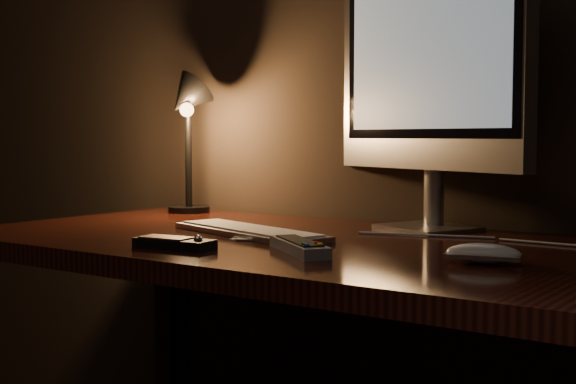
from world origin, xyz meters
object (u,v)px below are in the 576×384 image
Objects in this scene: monitor at (428,67)px; mouse at (483,256)px; media_remote at (174,243)px; desk at (350,300)px; keyboard at (249,231)px; tv_remote at (299,246)px; desk_lamp at (187,118)px.

monitor reaches higher than mouse.
desk is at bearing 54.53° from media_remote.
mouse is at bearing 11.48° from media_remote.
desk is at bearing 38.44° from keyboard.
mouse is (0.28, -0.38, -0.34)m from monitor.
keyboard is 0.24m from media_remote.
tv_remote is at bearing -71.35° from monitor.
mouse is at bearing -30.56° from monitor.
desk is at bearing 141.19° from mouse.
media_remote reaches higher than desk.
tv_remote is at bearing -16.52° from keyboard.
media_remote is at bearing -119.74° from desk.
tv_remote reaches higher than mouse.
mouse is (0.54, -0.08, 0.00)m from keyboard.
keyboard is 0.28m from tv_remote.
monitor is at bearing 73.71° from desk.
media_remote reaches higher than mouse.
desk_lamp reaches higher than keyboard.
mouse is (0.34, -0.16, 0.14)m from desk.
desk_lamp is (-0.67, -0.04, -0.10)m from monitor.
desk is 0.54m from monitor.
monitor is at bearing 112.62° from mouse.
desk_lamp is (-0.95, 0.34, 0.24)m from mouse.
desk_lamp reaches higher than mouse.
desk_lamp is (-0.43, 0.50, 0.24)m from media_remote.
monitor is at bearing 122.67° from tv_remote.
keyboard is at bearing -34.98° from desk_lamp.
keyboard is 2.61× the size of media_remote.
monitor reaches higher than media_remote.
desk is 2.66× the size of monitor.
media_remote is 0.42× the size of desk_lamp.
tv_remote is (-0.03, -0.45, -0.34)m from monitor.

